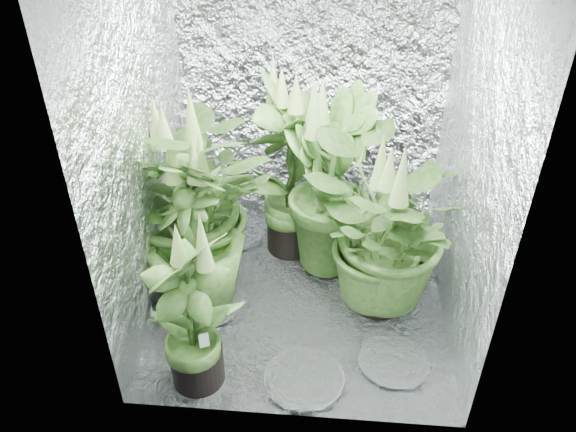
% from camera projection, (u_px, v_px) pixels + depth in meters
% --- Properties ---
extents(ground, '(1.60, 1.60, 0.00)m').
position_uv_depth(ground, '(302.00, 298.00, 3.27)').
color(ground, silver).
rests_on(ground, ground).
extents(walls, '(1.62, 1.62, 2.00)m').
position_uv_depth(walls, '(305.00, 144.00, 2.71)').
color(walls, silver).
rests_on(walls, ground).
extents(plant_a, '(0.99, 0.99, 1.18)m').
position_uv_depth(plant_a, '(191.00, 196.00, 3.14)').
color(plant_a, black).
rests_on(plant_a, ground).
extents(plant_b, '(0.78, 0.78, 1.23)m').
position_uv_depth(plant_b, '(291.00, 171.00, 3.36)').
color(plant_b, black).
rests_on(plant_b, ground).
extents(plant_c, '(0.63, 0.63, 1.19)m').
position_uv_depth(plant_c, '(331.00, 186.00, 3.25)').
color(plant_c, black).
rests_on(plant_c, ground).
extents(plant_d, '(0.68, 0.68, 1.08)m').
position_uv_depth(plant_d, '(194.00, 234.00, 2.96)').
color(plant_d, black).
rests_on(plant_d, ground).
extents(plant_e, '(0.99, 0.99, 1.06)m').
position_uv_depth(plant_e, '(385.00, 233.00, 2.96)').
color(plant_e, black).
rests_on(plant_e, ground).
extents(plant_f, '(0.63, 0.63, 0.96)m').
position_uv_depth(plant_f, '(191.00, 314.00, 2.55)').
color(plant_f, black).
rests_on(plant_f, ground).
extents(circulation_fan, '(0.15, 0.27, 0.31)m').
position_uv_depth(circulation_fan, '(407.00, 246.00, 3.46)').
color(circulation_fan, black).
rests_on(circulation_fan, ground).
extents(plant_label, '(0.05, 0.04, 0.07)m').
position_uv_depth(plant_label, '(204.00, 340.00, 2.60)').
color(plant_label, white).
rests_on(plant_label, plant_f).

